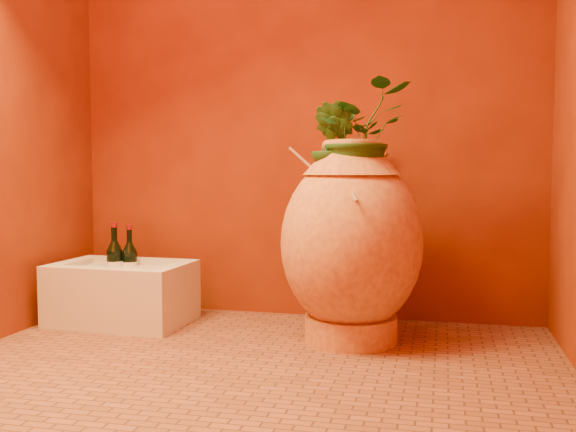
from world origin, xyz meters
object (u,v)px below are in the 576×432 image
(stone_basin, at_px, (122,294))
(wall_tap, at_px, (380,159))
(wine_bottle_b, at_px, (130,265))
(wine_bottle_c, at_px, (114,264))
(wine_bottle_a, at_px, (115,263))
(amphora, at_px, (351,242))

(stone_basin, relative_size, wall_tap, 4.57)
(wine_bottle_b, bearing_deg, wine_bottle_c, -148.34)
(wine_bottle_b, xyz_separation_m, wine_bottle_c, (-0.07, -0.04, 0.01))
(wall_tap, bearing_deg, wine_bottle_a, -170.22)
(stone_basin, bearing_deg, wine_bottle_c, 142.35)
(amphora, bearing_deg, stone_basin, 176.31)
(stone_basin, height_order, wine_bottle_b, wine_bottle_b)
(wine_bottle_a, xyz_separation_m, wall_tap, (1.36, 0.24, 0.55))
(stone_basin, xyz_separation_m, wall_tap, (1.27, 0.33, 0.69))
(amphora, xyz_separation_m, wine_bottle_c, (-1.26, 0.13, -0.16))
(stone_basin, height_order, wall_tap, wall_tap)
(wall_tap, bearing_deg, wine_bottle_b, -169.45)
(wine_bottle_c, bearing_deg, wall_tap, 11.72)
(amphora, bearing_deg, wall_tap, 77.98)
(amphora, distance_m, wine_bottle_a, 1.30)
(wine_bottle_a, relative_size, wine_bottle_c, 0.99)
(wine_bottle_a, bearing_deg, amphora, -7.81)
(amphora, bearing_deg, wine_bottle_a, 172.19)
(wine_bottle_a, xyz_separation_m, wine_bottle_b, (0.09, -0.00, -0.00))
(wine_bottle_c, bearing_deg, amphora, -5.97)
(wine_bottle_a, height_order, wine_bottle_c, wine_bottle_c)
(wine_bottle_c, height_order, wall_tap, wall_tap)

